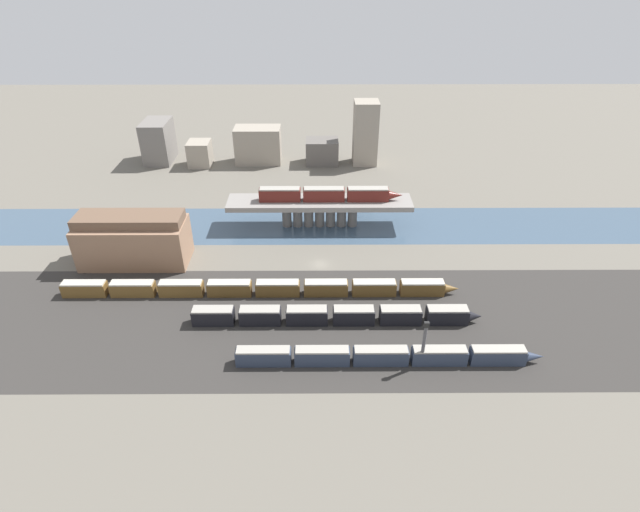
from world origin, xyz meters
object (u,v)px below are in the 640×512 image
(train_on_bridge, at_px, (329,194))
(train_yard_near, at_px, (387,356))
(train_yard_far, at_px, (259,288))
(signal_tower, at_px, (424,344))
(warehouse_building, at_px, (133,240))
(train_yard_mid, at_px, (335,315))

(train_on_bridge, bearing_deg, train_yard_near, -79.71)
(train_yard_far, height_order, signal_tower, signal_tower)
(signal_tower, bearing_deg, train_yard_near, 173.03)
(train_yard_far, height_order, warehouse_building, warehouse_building)
(train_yard_mid, xyz_separation_m, warehouse_building, (-52.37, 25.98, 4.65))
(train_yard_mid, xyz_separation_m, train_yard_far, (-18.22, 10.69, -0.12))
(train_yard_mid, distance_m, train_yard_far, 21.12)
(signal_tower, bearing_deg, train_yard_far, 145.24)
(train_yard_near, bearing_deg, warehouse_building, 148.10)
(train_yard_far, distance_m, signal_tower, 42.91)
(train_on_bridge, height_order, train_yard_far, train_on_bridge)
(train_yard_near, distance_m, warehouse_building, 73.57)
(train_on_bridge, relative_size, warehouse_building, 1.51)
(train_on_bridge, xyz_separation_m, train_yard_mid, (0.65, -45.66, -8.38))
(warehouse_building, relative_size, signal_tower, 2.47)
(train_yard_mid, bearing_deg, train_yard_near, -52.15)
(train_yard_near, height_order, train_yard_mid, train_yard_mid)
(train_on_bridge, bearing_deg, train_yard_far, -116.67)
(train_yard_near, relative_size, signal_tower, 5.53)
(train_yard_far, xyz_separation_m, warehouse_building, (-34.15, 15.29, 4.77))
(train_yard_near, bearing_deg, signal_tower, -6.97)
(train_yard_near, distance_m, train_yard_far, 36.70)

